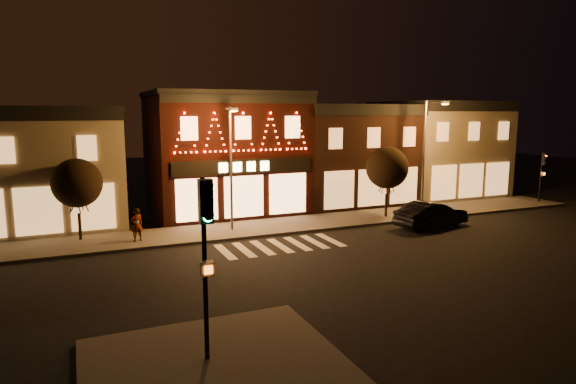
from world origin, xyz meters
TOP-DOWN VIEW (x-y plane):
  - ground at (0.00, 0.00)m, footprint 120.00×120.00m
  - sidewalk_far at (2.00, 8.00)m, footprint 44.00×4.00m
  - sidewalk_near at (-6.50, -7.50)m, footprint 7.00×7.00m
  - building_left at (-13.00, 13.99)m, footprint 12.20×8.28m
  - building_pulp at (0.00, 13.98)m, footprint 10.20×8.34m
  - building_right_a at (9.50, 13.99)m, footprint 9.20×8.28m
  - building_right_b at (18.50, 13.99)m, footprint 9.20×8.28m
  - traffic_signal_near at (-6.61, -6.83)m, footprint 0.37×0.53m
  - traffic_signal_far at (22.99, 7.33)m, footprint 0.31×0.43m
  - streetlamp_mid at (-1.45, 7.75)m, footprint 0.52×1.63m
  - streetlamp_right at (12.34, 7.78)m, footprint 0.68×1.73m
  - tree_left at (-9.63, 8.97)m, footprint 2.63×2.63m
  - tree_right at (9.00, 7.51)m, footprint 2.76×2.76m
  - dark_sedan at (10.11, 4.32)m, footprint 5.01×2.35m
  - pedestrian at (-6.85, 7.40)m, footprint 0.75×0.60m

SIDE VIEW (x-z plane):
  - ground at x=0.00m, z-range 0.00..0.00m
  - sidewalk_far at x=2.00m, z-range 0.00..0.15m
  - sidewalk_near at x=-6.50m, z-range 0.00..0.15m
  - dark_sedan at x=10.11m, z-range 0.00..1.59m
  - pedestrian at x=-6.85m, z-range 0.15..1.94m
  - traffic_signal_far at x=22.99m, z-range 0.96..4.76m
  - tree_left at x=-9.63m, z-range 1.03..5.42m
  - tree_right at x=9.00m, z-range 1.07..5.68m
  - building_left at x=-13.00m, z-range 0.01..7.31m
  - traffic_signal_near at x=-6.61m, z-range 1.20..6.32m
  - building_right_a at x=9.50m, z-range 0.01..7.51m
  - building_right_b at x=18.50m, z-range 0.01..7.81m
  - building_pulp at x=0.00m, z-range 0.01..8.31m
  - streetlamp_mid at x=-1.45m, z-range 0.77..7.85m
  - streetlamp_right at x=12.34m, z-range 0.81..8.36m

